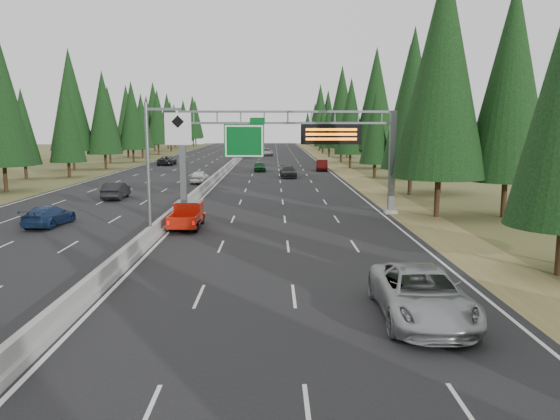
{
  "coord_description": "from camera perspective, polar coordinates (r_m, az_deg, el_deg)",
  "views": [
    {
      "loc": [
        7.21,
        -6.33,
        6.74
      ],
      "look_at": [
        7.51,
        20.0,
        2.68
      ],
      "focal_mm": 35.0,
      "sensor_mm": 36.0,
      "label": 1
    }
  ],
  "objects": [
    {
      "name": "road",
      "position": [
        86.89,
        -5.44,
        4.31
      ],
      "size": [
        32.0,
        260.0,
        0.08
      ],
      "primitive_type": "cube",
      "color": "black",
      "rests_on": "ground"
    },
    {
      "name": "shoulder_right",
      "position": [
        87.23,
        6.33,
        4.31
      ],
      "size": [
        3.6,
        260.0,
        0.06
      ],
      "primitive_type": "cube",
      "color": "olive",
      "rests_on": "ground"
    },
    {
      "name": "shoulder_left",
      "position": [
        90.13,
        -16.82,
        4.13
      ],
      "size": [
        3.6,
        260.0,
        0.06
      ],
      "primitive_type": "cube",
      "color": "#4A4C23",
      "rests_on": "ground"
    },
    {
      "name": "median_barrier",
      "position": [
        86.86,
        -5.44,
        4.56
      ],
      "size": [
        0.7,
        260.0,
        0.85
      ],
      "color": "gray",
      "rests_on": "road"
    },
    {
      "name": "sign_gantry",
      "position": [
        41.27,
        1.72,
        6.73
      ],
      "size": [
        16.75,
        0.98,
        7.8
      ],
      "color": "slate",
      "rests_on": "road"
    },
    {
      "name": "hov_sign_pole",
      "position": [
        32.05,
        -12.64,
        4.96
      ],
      "size": [
        2.8,
        0.5,
        8.0
      ],
      "color": "slate",
      "rests_on": "road"
    },
    {
      "name": "tree_row_right",
      "position": [
        84.41,
        9.66,
        10.32
      ],
      "size": [
        11.66,
        239.93,
        18.98
      ],
      "color": "black",
      "rests_on": "ground"
    },
    {
      "name": "tree_row_left",
      "position": [
        82.32,
        -21.84,
        9.9
      ],
      "size": [
        12.06,
        241.36,
        18.5
      ],
      "color": "black",
      "rests_on": "ground"
    },
    {
      "name": "silver_minivan",
      "position": [
        19.76,
        14.57,
        -8.52
      ],
      "size": [
        3.08,
        6.4,
        1.76
      ],
      "primitive_type": "imported",
      "rotation": [
        0.0,
        0.0,
        -0.03
      ],
      "color": "#98989C",
      "rests_on": "road"
    },
    {
      "name": "red_pickup",
      "position": [
        36.81,
        -9.58,
        -0.32
      ],
      "size": [
        1.83,
        5.12,
        1.67
      ],
      "color": "black",
      "rests_on": "road"
    },
    {
      "name": "car_ahead_green",
      "position": [
        81.17,
        -2.14,
        4.56
      ],
      "size": [
        1.98,
        4.3,
        1.43
      ],
      "primitive_type": "imported",
      "rotation": [
        0.0,
        0.0,
        0.07
      ],
      "color": "#114C1F",
      "rests_on": "road"
    },
    {
      "name": "car_ahead_dkred",
      "position": [
        82.86,
        4.4,
        4.69
      ],
      "size": [
        2.07,
        4.97,
        1.6
      ],
      "primitive_type": "imported",
      "rotation": [
        0.0,
        0.0,
        -0.08
      ],
      "color": "#4C0B0A",
      "rests_on": "road"
    },
    {
      "name": "car_ahead_dkgrey",
      "position": [
        71.58,
        0.87,
        4.02
      ],
      "size": [
        2.2,
        5.14,
        1.48
      ],
      "primitive_type": "imported",
      "rotation": [
        0.0,
        0.0,
        0.03
      ],
      "color": "black",
      "rests_on": "road"
    },
    {
      "name": "car_ahead_white",
      "position": [
        124.15,
        -1.42,
        6.07
      ],
      "size": [
        3.13,
        6.0,
        1.62
      ],
      "primitive_type": "imported",
      "rotation": [
        0.0,
        0.0,
        0.08
      ],
      "color": "#BCBCBC",
      "rests_on": "road"
    },
    {
      "name": "car_ahead_far",
      "position": [
        117.02,
        -3.48,
        5.88
      ],
      "size": [
        2.22,
        4.79,
        1.59
      ],
      "primitive_type": "imported",
      "rotation": [
        0.0,
        0.0,
        0.08
      ],
      "color": "black",
      "rests_on": "road"
    },
    {
      "name": "car_onc_near",
      "position": [
        52.59,
        -16.76,
        1.98
      ],
      "size": [
        1.77,
        4.75,
        1.55
      ],
      "primitive_type": "imported",
      "rotation": [
        0.0,
        0.0,
        3.17
      ],
      "color": "black",
      "rests_on": "road"
    },
    {
      "name": "car_onc_blue",
      "position": [
        39.8,
        -23.0,
        -0.55
      ],
      "size": [
        2.41,
        4.95,
        1.39
      ],
      "primitive_type": "imported",
      "rotation": [
        0.0,
        0.0,
        3.04
      ],
      "color": "navy",
      "rests_on": "road"
    },
    {
      "name": "car_onc_white",
      "position": [
        64.96,
        -8.38,
        3.46
      ],
      "size": [
        2.01,
        4.49,
        1.5
      ],
      "primitive_type": "imported",
      "rotation": [
        0.0,
        0.0,
        3.09
      ],
      "color": "silver",
      "rests_on": "road"
    },
    {
      "name": "car_onc_far",
      "position": [
        96.27,
        -11.71,
        5.09
      ],
      "size": [
        2.7,
        5.71,
        1.58
      ],
      "primitive_type": "imported",
      "rotation": [
        0.0,
        0.0,
        3.16
      ],
      "color": "black",
      "rests_on": "road"
    }
  ]
}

